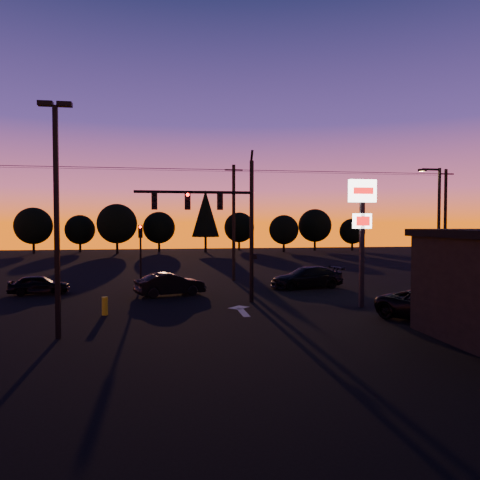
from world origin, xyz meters
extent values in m
plane|color=black|center=(0.00, 0.00, 0.00)|extent=(120.00, 120.00, 0.00)
cube|color=beige|center=(0.50, 1.00, 0.01)|extent=(0.35, 2.20, 0.01)
cube|color=beige|center=(0.50, 2.40, 0.01)|extent=(1.20, 1.20, 0.01)
cylinder|color=black|center=(1.50, 4.00, 4.00)|extent=(0.24, 0.24, 8.00)
cylinder|color=black|center=(1.50, 4.00, 8.20)|extent=(0.14, 0.52, 0.76)
cylinder|color=black|center=(-1.75, 4.00, 6.20)|extent=(6.50, 0.16, 0.16)
cube|color=black|center=(-0.30, 4.00, 5.70)|extent=(0.32, 0.22, 0.95)
sphere|color=black|center=(-0.30, 3.87, 6.05)|extent=(0.18, 0.18, 0.18)
sphere|color=black|center=(-0.30, 3.87, 5.75)|extent=(0.18, 0.18, 0.18)
sphere|color=black|center=(-0.30, 3.87, 5.45)|extent=(0.18, 0.18, 0.18)
cube|color=black|center=(-2.10, 4.00, 5.70)|extent=(0.32, 0.22, 0.95)
sphere|color=#FF0705|center=(-2.10, 3.87, 6.05)|extent=(0.18, 0.18, 0.18)
sphere|color=black|center=(-2.10, 3.87, 5.75)|extent=(0.18, 0.18, 0.18)
sphere|color=black|center=(-2.10, 3.87, 5.45)|extent=(0.18, 0.18, 0.18)
cube|color=black|center=(-3.90, 4.00, 5.70)|extent=(0.32, 0.22, 0.95)
sphere|color=black|center=(-3.90, 3.87, 6.05)|extent=(0.18, 0.18, 0.18)
sphere|color=black|center=(-3.90, 3.87, 5.75)|extent=(0.18, 0.18, 0.18)
sphere|color=black|center=(-3.90, 3.87, 5.45)|extent=(0.18, 0.18, 0.18)
cube|color=black|center=(1.68, 4.00, 2.60)|extent=(0.22, 0.18, 0.28)
cylinder|color=black|center=(-5.00, 11.50, 1.80)|extent=(0.14, 0.14, 3.60)
cube|color=black|center=(-5.00, 11.50, 3.90)|extent=(0.30, 0.20, 0.90)
sphere|color=#FF0705|center=(-5.00, 11.38, 4.22)|extent=(0.18, 0.18, 0.18)
sphere|color=black|center=(-5.00, 11.38, 3.94)|extent=(0.18, 0.18, 0.18)
sphere|color=black|center=(-5.00, 11.38, 3.66)|extent=(0.18, 0.18, 0.18)
cube|color=black|center=(-7.50, -3.00, 4.50)|extent=(0.18, 0.18, 9.00)
cube|color=black|center=(-7.85, -3.00, 9.05)|extent=(0.55, 0.30, 0.18)
cube|color=black|center=(-7.15, -3.00, 9.05)|extent=(0.55, 0.30, 0.18)
cube|color=black|center=(7.00, 1.50, 3.20)|extent=(0.22, 0.22, 6.40)
cube|color=white|center=(7.00, 1.50, 6.20)|extent=(1.50, 0.25, 1.20)
cube|color=red|center=(7.00, 1.36, 6.20)|extent=(1.10, 0.02, 0.35)
cube|color=white|center=(7.00, 1.50, 4.60)|extent=(1.00, 0.22, 0.80)
cube|color=red|center=(7.00, 1.37, 4.60)|extent=(0.75, 0.02, 0.50)
cylinder|color=black|center=(14.00, 5.50, 4.00)|extent=(0.20, 0.20, 8.00)
cylinder|color=black|center=(13.40, 5.50, 7.90)|extent=(1.20, 0.14, 0.14)
cube|color=black|center=(12.80, 5.50, 7.85)|extent=(0.50, 0.22, 0.14)
plane|color=#FFB759|center=(12.80, 5.50, 7.77)|extent=(0.35, 0.35, 0.00)
cylinder|color=black|center=(2.00, 14.00, 4.50)|extent=(0.26, 0.26, 9.00)
cube|color=black|center=(2.00, 14.00, 8.60)|extent=(1.40, 0.10, 0.10)
cylinder|color=black|center=(20.00, 14.00, 4.50)|extent=(0.26, 0.26, 9.00)
cube|color=black|center=(20.00, 14.00, 8.60)|extent=(1.40, 0.10, 0.10)
cylinder|color=black|center=(-7.00, 13.40, 8.55)|extent=(18.00, 0.02, 0.02)
cylinder|color=black|center=(-7.00, 14.00, 8.60)|extent=(18.00, 0.02, 0.02)
cylinder|color=black|center=(-7.00, 14.60, 8.55)|extent=(18.00, 0.02, 0.02)
cylinder|color=black|center=(11.00, 13.40, 8.55)|extent=(18.00, 0.02, 0.02)
cylinder|color=black|center=(11.00, 14.00, 8.60)|extent=(18.00, 0.02, 0.02)
cylinder|color=black|center=(11.00, 14.60, 8.55)|extent=(18.00, 0.02, 0.02)
cube|color=black|center=(9.00, -3.48, 1.40)|extent=(2.20, 0.05, 1.60)
cylinder|color=#B1AC10|center=(-6.27, 1.50, 0.45)|extent=(0.30, 0.30, 0.89)
cylinder|color=black|center=(-22.00, 50.00, 0.81)|extent=(0.36, 0.36, 1.62)
sphere|color=black|center=(-22.00, 50.00, 4.06)|extent=(5.36, 5.36, 5.36)
cylinder|color=black|center=(-16.00, 53.00, 0.69)|extent=(0.36, 0.36, 1.38)
sphere|color=black|center=(-16.00, 53.00, 3.44)|extent=(4.54, 4.54, 4.54)
cylinder|color=black|center=(-10.00, 48.00, 0.88)|extent=(0.36, 0.36, 1.75)
sphere|color=black|center=(-10.00, 48.00, 4.38)|extent=(5.77, 5.78, 5.78)
cylinder|color=black|center=(-4.00, 52.00, 0.75)|extent=(0.36, 0.36, 1.50)
sphere|color=black|center=(-4.00, 52.00, 3.75)|extent=(4.95, 4.95, 4.95)
cylinder|color=black|center=(3.00, 49.00, 1.19)|extent=(0.36, 0.36, 2.38)
cone|color=black|center=(3.00, 49.00, 5.94)|extent=(4.18, 4.18, 7.12)
cylinder|color=black|center=(9.00, 54.00, 0.75)|extent=(0.36, 0.36, 1.50)
sphere|color=black|center=(9.00, 54.00, 3.75)|extent=(4.95, 4.95, 4.95)
cylinder|color=black|center=(15.00, 48.00, 0.69)|extent=(0.36, 0.36, 1.38)
sphere|color=black|center=(15.00, 48.00, 3.44)|extent=(4.54, 4.54, 4.54)
cylinder|color=black|center=(21.00, 51.00, 0.81)|extent=(0.36, 0.36, 1.62)
sphere|color=black|center=(21.00, 51.00, 4.06)|extent=(5.36, 5.36, 5.36)
cylinder|color=black|center=(27.00, 50.00, 0.62)|extent=(0.36, 0.36, 1.25)
sphere|color=black|center=(27.00, 50.00, 3.12)|extent=(4.12, 4.12, 4.12)
imported|color=black|center=(-11.15, 9.00, 0.62)|extent=(3.78, 1.91, 1.24)
imported|color=black|center=(-3.02, 7.16, 0.70)|extent=(4.50, 2.71, 1.40)
imported|color=black|center=(6.35, 9.04, 0.74)|extent=(5.35, 2.84, 1.48)
imported|color=black|center=(8.61, -2.76, 0.72)|extent=(4.60, 5.71, 1.45)
camera|label=1|loc=(-3.48, -21.94, 4.51)|focal=35.00mm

